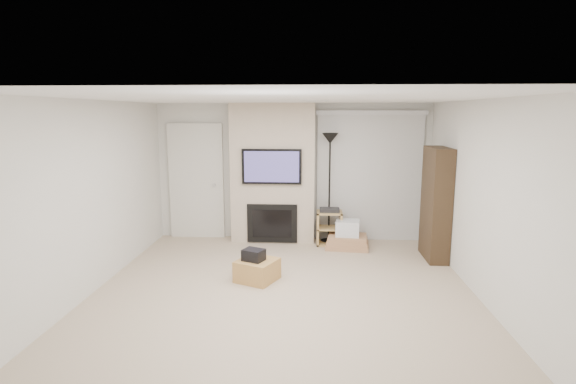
# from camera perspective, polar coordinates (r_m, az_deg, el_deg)

# --- Properties ---
(floor) EXTENTS (5.00, 5.50, 0.00)m
(floor) POSITION_cam_1_polar(r_m,az_deg,el_deg) (5.96, -0.67, -13.02)
(floor) COLOR #BEA88E
(floor) RESTS_ON ground
(ceiling) EXTENTS (5.00, 5.50, 0.00)m
(ceiling) POSITION_cam_1_polar(r_m,az_deg,el_deg) (5.48, -0.73, 11.78)
(ceiling) COLOR white
(ceiling) RESTS_ON wall_back
(wall_back) EXTENTS (5.00, 0.00, 2.50)m
(wall_back) POSITION_cam_1_polar(r_m,az_deg,el_deg) (8.30, 0.61, 2.56)
(wall_back) COLOR silver
(wall_back) RESTS_ON ground
(wall_front) EXTENTS (5.00, 0.00, 2.50)m
(wall_front) POSITION_cam_1_polar(r_m,az_deg,el_deg) (2.95, -4.44, -11.62)
(wall_front) COLOR silver
(wall_front) RESTS_ON ground
(wall_left) EXTENTS (0.00, 5.50, 2.50)m
(wall_left) POSITION_cam_1_polar(r_m,az_deg,el_deg) (6.27, -24.13, -0.80)
(wall_left) COLOR silver
(wall_left) RESTS_ON ground
(wall_right) EXTENTS (0.00, 5.50, 2.50)m
(wall_right) POSITION_cam_1_polar(r_m,az_deg,el_deg) (5.96, 24.03, -1.32)
(wall_right) COLOR silver
(wall_right) RESTS_ON ground
(hvac_vent) EXTENTS (0.35, 0.18, 0.01)m
(hvac_vent) POSITION_cam_1_polar(r_m,az_deg,el_deg) (6.27, 3.52, 11.52)
(hvac_vent) COLOR silver
(hvac_vent) RESTS_ON ceiling
(ottoman) EXTENTS (0.66, 0.66, 0.30)m
(ottoman) POSITION_cam_1_polar(r_m,az_deg,el_deg) (6.42, -3.94, -9.87)
(ottoman) COLOR #BA8949
(ottoman) RESTS_ON floor
(black_bag) EXTENTS (0.35, 0.32, 0.16)m
(black_bag) POSITION_cam_1_polar(r_m,az_deg,el_deg) (6.33, -4.39, -7.97)
(black_bag) COLOR black
(black_bag) RESTS_ON ottoman
(fireplace_wall) EXTENTS (1.50, 0.47, 2.50)m
(fireplace_wall) POSITION_cam_1_polar(r_m,az_deg,el_deg) (8.11, -1.93, 2.28)
(fireplace_wall) COLOR beige
(fireplace_wall) RESTS_ON floor
(entry_door) EXTENTS (1.02, 0.11, 2.14)m
(entry_door) POSITION_cam_1_polar(r_m,az_deg,el_deg) (8.56, -11.53, 1.27)
(entry_door) COLOR silver
(entry_door) RESTS_ON floor
(vertical_blinds) EXTENTS (1.98, 0.10, 2.37)m
(vertical_blinds) POSITION_cam_1_polar(r_m,az_deg,el_deg) (8.30, 10.30, 2.56)
(vertical_blinds) COLOR silver
(vertical_blinds) RESTS_ON floor
(floor_lamp) EXTENTS (0.29, 0.29, 1.98)m
(floor_lamp) POSITION_cam_1_polar(r_m,az_deg,el_deg) (8.00, 5.34, 4.46)
(floor_lamp) COLOR black
(floor_lamp) RESTS_ON floor
(av_stand) EXTENTS (0.45, 0.38, 0.66)m
(av_stand) POSITION_cam_1_polar(r_m,az_deg,el_deg) (8.07, 5.26, -4.25)
(av_stand) COLOR tan
(av_stand) RESTS_ON floor
(box_stack) EXTENTS (0.79, 0.63, 0.49)m
(box_stack) POSITION_cam_1_polar(r_m,az_deg,el_deg) (7.94, 7.55, -5.73)
(box_stack) COLOR tan
(box_stack) RESTS_ON floor
(bookshelf) EXTENTS (0.30, 0.80, 1.80)m
(bookshelf) POSITION_cam_1_polar(r_m,az_deg,el_deg) (7.54, 18.27, -1.43)
(bookshelf) COLOR #302215
(bookshelf) RESTS_ON floor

